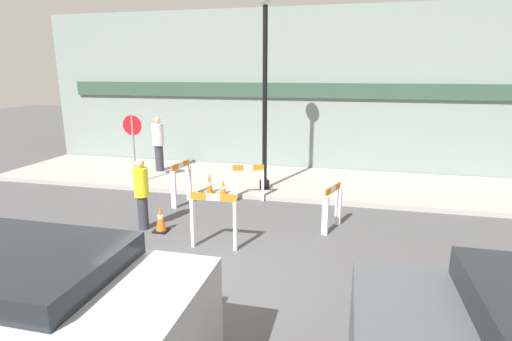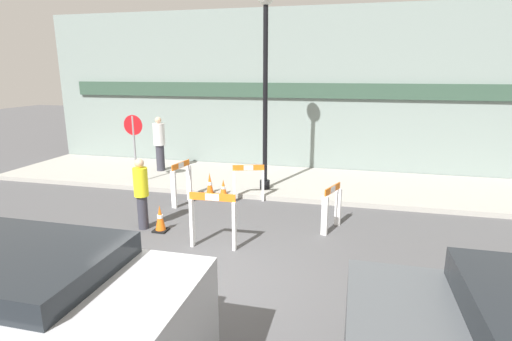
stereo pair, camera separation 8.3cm
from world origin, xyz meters
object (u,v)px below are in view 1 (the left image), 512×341
(person_worker, at_px, (142,192))
(parked_car_1, at_px, (19,312))
(stop_sign, at_px, (133,138))
(person_pedestrian, at_px, (158,142))
(streetlamp_post, at_px, (265,65))

(person_worker, relative_size, parked_car_1, 0.40)
(stop_sign, distance_m, parked_car_1, 8.07)
(stop_sign, bearing_deg, person_pedestrian, -90.20)
(streetlamp_post, height_order, stop_sign, streetlamp_post)
(stop_sign, distance_m, person_worker, 3.61)
(streetlamp_post, xyz_separation_m, person_pedestrian, (-3.93, 1.28, -2.48))
(person_pedestrian, bearing_deg, parked_car_1, 77.59)
(person_worker, xyz_separation_m, parked_car_1, (1.05, -4.49, 0.07))
(person_worker, bearing_deg, streetlamp_post, 24.08)
(person_worker, height_order, person_pedestrian, person_pedestrian)
(streetlamp_post, relative_size, person_pedestrian, 2.96)
(streetlamp_post, bearing_deg, stop_sign, -175.94)
(person_worker, xyz_separation_m, person_pedestrian, (-1.87, 4.56, 0.25))
(streetlamp_post, relative_size, stop_sign, 2.63)
(streetlamp_post, xyz_separation_m, stop_sign, (-3.94, -0.28, -2.08))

